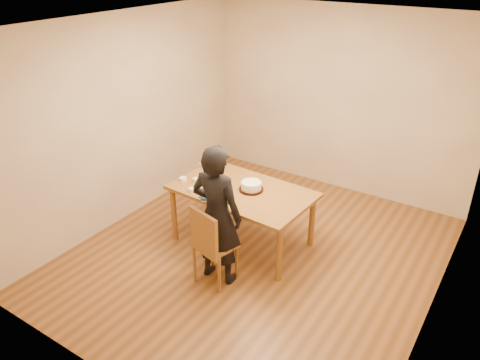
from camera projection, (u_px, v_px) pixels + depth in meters
The scene contains 16 objects.
room_shell at pixel (274, 143), 5.36m from camera, with size 4.00×4.50×2.70m.
dining_table at pixel (242, 191), 5.63m from camera, with size 1.67×0.99×0.04m, color brown.
dining_chair at pixel (215, 245), 5.10m from camera, with size 0.39×0.39×0.04m, color brown.
cake_plate at pixel (251, 189), 5.60m from camera, with size 0.29×0.29×0.02m, color #B3220B.
cake at pixel (251, 186), 5.58m from camera, with size 0.25×0.25×0.08m, color white.
frosting_dome at pixel (251, 182), 5.55m from camera, with size 0.24×0.24×0.03m, color white.
frosting_tub at pixel (204, 198), 5.36m from camera, with size 0.08×0.08×0.07m, color white.
frosting_lid at pixel (212, 195), 5.49m from camera, with size 0.10×0.10×0.01m, color #281BB2.
frosting_dollop at pixel (212, 194), 5.49m from camera, with size 0.04×0.04×0.02m, color white.
ramekin_green at pixel (192, 190), 5.57m from camera, with size 0.09×0.09×0.04m, color white.
ramekin_yellow at pixel (196, 180), 5.81m from camera, with size 0.09×0.09×0.04m, color white.
ramekin_multi at pixel (183, 179), 5.82m from camera, with size 0.09×0.09×0.04m, color white.
candy_box_pink at pixel (204, 166), 6.20m from camera, with size 0.14×0.07×0.02m, color #F038C3.
candy_box_green at pixel (204, 164), 6.20m from camera, with size 0.14×0.07×0.02m, color green.
spatula at pixel (205, 197), 5.44m from camera, with size 0.16×0.02×0.01m, color black.
person at pixel (217, 215), 4.98m from camera, with size 0.59×0.39×1.61m, color black.
Camera 1 is at (2.40, -4.04, 3.38)m, focal length 35.00 mm.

